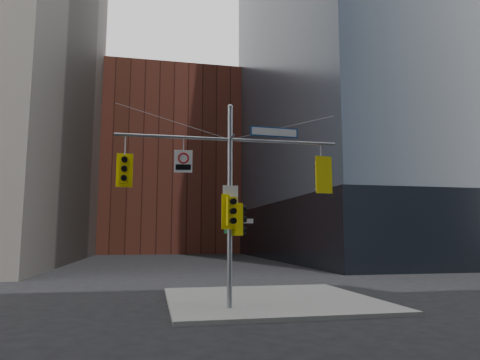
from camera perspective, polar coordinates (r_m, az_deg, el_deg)
name	(u,v)px	position (r m, az deg, el deg)	size (l,w,h in m)	color
ground	(241,324)	(13.26, 0.20, -18.68)	(160.00, 160.00, 0.00)	black
sidewalk_corner	(270,300)	(17.55, 4.07, -15.64)	(8.00, 8.00, 0.15)	gray
podium_ne	(421,232)	(54.23, 22.99, -6.39)	(36.40, 36.40, 6.00)	black
brick_midrise	(170,166)	(71.70, -9.32, 1.85)	(26.00, 20.00, 28.00)	brown
signal_assembly	(230,183)	(15.07, -1.35, -0.45)	(8.00, 0.80, 7.30)	gray
traffic_light_west_arm	(124,170)	(14.93, -15.16, 1.35)	(0.55, 0.44, 1.16)	yellow
traffic_light_east_arm	(321,175)	(16.09, 10.80, 0.61)	(0.65, 0.56, 1.37)	yellow
traffic_light_pole_side	(239,219)	(15.05, -0.15, -5.28)	(0.48, 0.41, 1.13)	yellow
traffic_light_pole_front	(231,211)	(14.72, -1.19, -4.20)	(0.58, 0.52, 1.22)	yellow
street_sign_blade	(274,132)	(15.80, 4.59, 6.38)	(1.83, 0.14, 0.36)	navy
regulatory_sign_arm	(183,160)	(14.96, -7.57, 2.60)	(0.63, 0.11, 0.79)	silver
regulatory_sign_pole	(230,196)	(14.91, -1.28, -2.16)	(0.54, 0.04, 0.71)	silver
street_blade_ew	(242,221)	(15.06, 0.32, -5.48)	(0.80, 0.13, 0.16)	silver
street_blade_ns	(228,231)	(15.41, -1.68, -6.84)	(0.12, 0.83, 0.17)	#145926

